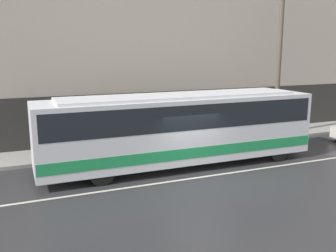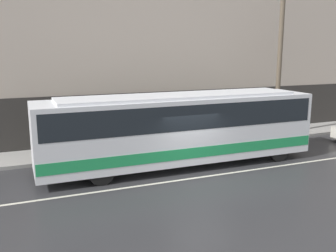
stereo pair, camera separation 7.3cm
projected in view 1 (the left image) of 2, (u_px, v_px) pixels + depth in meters
ground_plane at (197, 178)px, 15.18m from camera, size 60.00×60.00×0.00m
sidewalk at (152, 146)px, 19.95m from camera, size 60.00×2.57×0.16m
building_facade at (142, 43)px, 20.16m from camera, size 60.00×0.35×11.29m
lane_stripe at (197, 178)px, 15.18m from camera, size 54.00×0.14×0.01m
transit_bus at (180, 126)px, 16.42m from camera, size 12.33×2.52×3.21m
utility_pole_near at (279, 63)px, 21.49m from camera, size 0.27×0.27×8.36m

